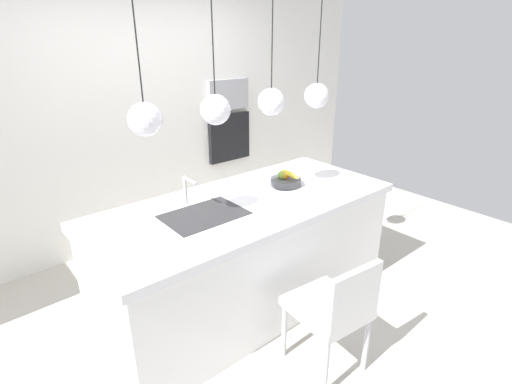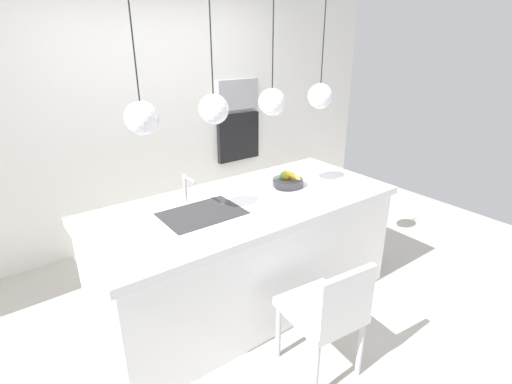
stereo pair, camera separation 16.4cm
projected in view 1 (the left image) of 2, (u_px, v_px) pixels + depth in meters
floor at (247, 300)px, 3.28m from camera, size 6.60×6.60×0.00m
back_wall at (144, 117)px, 3.96m from camera, size 6.00×0.10×2.60m
kitchen_island at (246, 253)px, 3.11m from camera, size 2.36×1.02×0.91m
sink_basin at (204, 215)px, 2.72m from camera, size 0.56×0.40×0.02m
faucet at (187, 187)px, 2.81m from camera, size 0.02×0.17×0.22m
fruit_bowl at (285, 180)px, 3.24m from camera, size 0.26×0.27×0.15m
microwave at (228, 95)px, 4.46m from camera, size 0.54×0.08×0.34m
oven at (229, 137)px, 4.65m from camera, size 0.56×0.08×0.56m
chair_near at (334, 308)px, 2.43m from camera, size 0.47×0.50×0.85m
pendant_light_left at (145, 119)px, 2.23m from camera, size 0.20×0.20×0.80m
pendant_light_center_left at (215, 109)px, 2.52m from camera, size 0.20×0.20×0.80m
pendant_light_center_right at (271, 102)px, 2.82m from camera, size 0.20×0.20×0.80m
pendant_light_right at (317, 95)px, 3.11m from camera, size 0.20×0.20×0.80m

